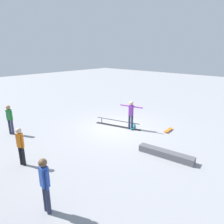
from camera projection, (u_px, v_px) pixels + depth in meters
ground_plane at (118, 128)px, 11.73m from camera, size 60.00×60.00×0.00m
grind_rail at (118, 124)px, 11.91m from camera, size 2.84×0.97×0.38m
skate_ledge at (166, 154)px, 8.48m from camera, size 2.38×0.65×0.28m
skater_main at (131, 113)px, 11.26m from camera, size 1.31×0.34×1.65m
skateboard_main at (133, 127)px, 11.70m from camera, size 0.60×0.78×0.09m
bystander_orange_shirt at (20, 144)px, 7.68m from camera, size 0.35×0.23×1.55m
bystander_blue_shirt at (45, 183)px, 5.36m from camera, size 0.38×0.23×1.66m
bystander_green_shirt at (10, 118)px, 10.59m from camera, size 0.34×0.27×1.60m
loose_skateboard_orange at (169, 130)px, 11.22m from camera, size 0.29×0.81×0.09m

